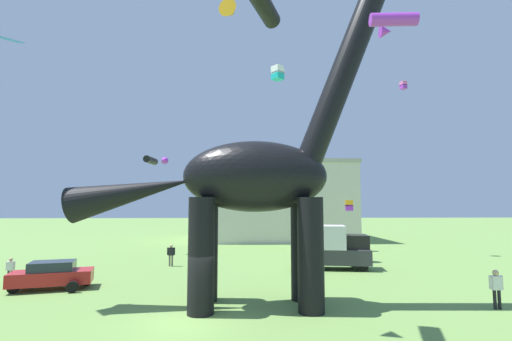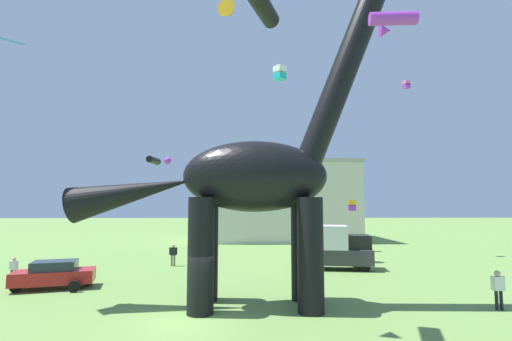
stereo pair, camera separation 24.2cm
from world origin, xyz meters
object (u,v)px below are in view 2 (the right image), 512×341
object	(u,v)px
kite_mid_left	(391,21)
kite_near_low	(406,85)
parked_sedan_left	(54,274)
kite_trailing	(280,73)
kite_apex	(5,39)
kite_high_right	(156,160)
dinosaur_sculpture	(254,176)
kite_far_right	(255,6)
person_far_spectator	(14,267)
person_photographer	(498,286)
kite_near_high	(352,205)
parked_box_truck	(331,247)
person_near_flyer	(173,253)

from	to	relation	value
kite_mid_left	kite_near_low	bearing A→B (deg)	64.40
parked_sedan_left	kite_trailing	distance (m)	22.90
kite_apex	kite_high_right	world-z (taller)	kite_apex
dinosaur_sculpture	kite_far_right	bearing A→B (deg)	-89.47
dinosaur_sculpture	kite_near_low	bearing A→B (deg)	48.79
person_far_spectator	person_photographer	distance (m)	26.63
kite_near_low	kite_near_high	bearing A→B (deg)	142.74
dinosaur_sculpture	parked_box_truck	world-z (taller)	dinosaur_sculpture
parked_sedan_left	kite_high_right	distance (m)	17.90
kite_mid_left	parked_sedan_left	bearing A→B (deg)	156.61
parked_sedan_left	kite_apex	distance (m)	12.72
kite_far_right	kite_apex	bearing A→B (deg)	161.98
person_photographer	kite_mid_left	distance (m)	12.69
dinosaur_sculpture	kite_mid_left	xyz separation A→B (m)	(5.60, -3.33, 6.16)
person_photographer	person_near_flyer	bearing A→B (deg)	177.10
kite_apex	kite_near_high	bearing A→B (deg)	41.03
parked_box_truck	kite_trailing	bearing A→B (deg)	140.26
person_far_spectator	kite_apex	bearing A→B (deg)	-166.98
parked_sedan_left	kite_trailing	world-z (taller)	kite_trailing
kite_apex	kite_near_low	size ratio (longest dim) A/B	2.73
kite_near_low	kite_high_right	size ratio (longest dim) A/B	0.29
person_near_flyer	kite_near_low	xyz separation A→B (m)	(21.24, 5.17, 15.36)
kite_near_high	kite_high_right	distance (m)	20.60
kite_far_right	kite_high_right	size ratio (longest dim) A/B	1.04
person_far_spectator	kite_apex	distance (m)	13.45
kite_trailing	kite_far_right	bearing A→B (deg)	-98.49
kite_far_right	kite_near_high	bearing A→B (deg)	66.09
parked_box_truck	kite_near_low	distance (m)	18.73
kite_near_high	kite_high_right	bearing A→B (deg)	-178.34
person_photographer	kite_near_high	xyz separation A→B (m)	(-0.47, 21.12, 3.60)
parked_sedan_left	person_far_spectator	bearing A→B (deg)	135.75
parked_sedan_left	kite_trailing	xyz separation A→B (m)	(13.80, 9.70, 15.49)
person_photographer	kite_trailing	bearing A→B (deg)	153.48
parked_sedan_left	kite_far_right	bearing A→B (deg)	-50.05
dinosaur_sculpture	parked_box_truck	distance (m)	12.28
kite_near_high	person_far_spectator	bearing A→B (deg)	-150.37
person_photographer	kite_high_right	distance (m)	30.18
kite_near_low	kite_near_high	xyz separation A→B (m)	(-4.61, 3.51, -11.71)
kite_far_right	kite_mid_left	world-z (taller)	kite_far_right
person_far_spectator	kite_near_high	size ratio (longest dim) A/B	1.38
parked_sedan_left	kite_far_right	world-z (taller)	kite_far_right
parked_box_truck	person_near_flyer	world-z (taller)	parked_box_truck
kite_trailing	kite_high_right	size ratio (longest dim) A/B	0.47
kite_far_right	kite_high_right	xyz separation A→B (m)	(-9.45, 23.40, -3.34)
person_near_flyer	kite_mid_left	distance (m)	21.98
kite_apex	kite_mid_left	size ratio (longest dim) A/B	1.04
kite_apex	kite_far_right	bearing A→B (deg)	-18.02
kite_near_low	kite_far_right	world-z (taller)	kite_near_low
person_far_spectator	kite_near_low	size ratio (longest dim) A/B	2.05
parked_sedan_left	kite_near_low	distance (m)	33.24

